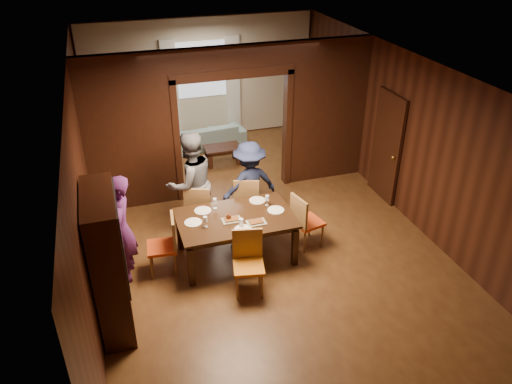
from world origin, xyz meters
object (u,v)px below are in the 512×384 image
object	(u,v)px
chair_far_l	(199,208)
chair_right	(308,220)
person_navy	(249,184)
coffee_table	(223,155)
chair_left	(162,245)
chair_far_r	(247,199)
dining_table	(236,237)
sofa	(205,136)
person_purple	(121,230)
hutch	(108,263)
person_grey	(191,184)
chair_near	(249,265)

from	to	relation	value
chair_far_l	chair_right	bearing A→B (deg)	169.27
person_navy	coffee_table	distance (m)	2.57
person_navy	coffee_table	bearing A→B (deg)	-101.54
chair_left	chair_far_r	xyz separation A→B (m)	(1.64, 0.94, 0.00)
dining_table	chair_left	distance (m)	1.19
coffee_table	chair_left	bearing A→B (deg)	-118.01
sofa	person_purple	bearing A→B (deg)	57.03
person_navy	chair_far_r	distance (m)	0.31
person_navy	dining_table	world-z (taller)	person_navy
coffee_table	chair_far_r	distance (m)	2.52
person_purple	chair_right	world-z (taller)	person_purple
chair_left	hutch	xyz separation A→B (m)	(-0.77, -0.91, 0.52)
dining_table	hutch	size ratio (longest dim) A/B	0.91
sofa	hutch	world-z (taller)	hutch
person_grey	person_navy	bearing A→B (deg)	156.30
person_purple	chair_near	world-z (taller)	person_purple
chair_left	chair_near	bearing A→B (deg)	58.70
person_grey	chair_far_r	distance (m)	1.06
person_navy	sofa	size ratio (longest dim) A/B	0.84
person_grey	person_navy	xyz separation A→B (m)	(1.02, -0.08, -0.14)
coffee_table	chair_right	world-z (taller)	chair_right
chair_far_r	person_navy	bearing A→B (deg)	-161.91
chair_far_r	dining_table	bearing A→B (deg)	80.85
person_navy	chair_right	bearing A→B (deg)	118.16
person_grey	chair_left	bearing A→B (deg)	36.63
chair_right	person_navy	bearing A→B (deg)	23.09
person_grey	chair_far_l	bearing A→B (deg)	111.97
person_grey	coffee_table	xyz separation A→B (m)	(1.15, 2.42, -0.72)
person_navy	sofa	distance (m)	3.54
person_navy	hutch	xyz separation A→B (m)	(-2.46, -1.84, 0.21)
chair_left	person_purple	bearing A→B (deg)	-87.77
chair_left	chair_far_r	bearing A→B (deg)	125.57
person_grey	chair_near	bearing A→B (deg)	84.18
person_grey	hutch	distance (m)	2.41
person_purple	hutch	bearing A→B (deg)	-5.97
person_navy	chair_near	bearing A→B (deg)	64.07
person_purple	person_navy	size ratio (longest dim) A/B	1.10
person_purple	sofa	bearing A→B (deg)	159.86
dining_table	hutch	xyz separation A→B (m)	(-1.95, -0.92, 0.62)
person_grey	chair_near	size ratio (longest dim) A/B	1.91
person_grey	chair_right	bearing A→B (deg)	129.67
sofa	hutch	size ratio (longest dim) A/B	0.94
person_navy	sofa	xyz separation A→B (m)	(-0.04, 3.51, -0.51)
dining_table	coffee_table	size ratio (longest dim) A/B	2.28
person_grey	sofa	distance (m)	3.62
person_purple	chair_far_r	bearing A→B (deg)	118.75
chair_left	coffee_table	bearing A→B (deg)	157.91
person_navy	chair_far_r	world-z (taller)	person_navy
chair_right	chair_far_r	xyz separation A→B (m)	(-0.77, 0.96, 0.00)
dining_table	chair_left	bearing A→B (deg)	-179.22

